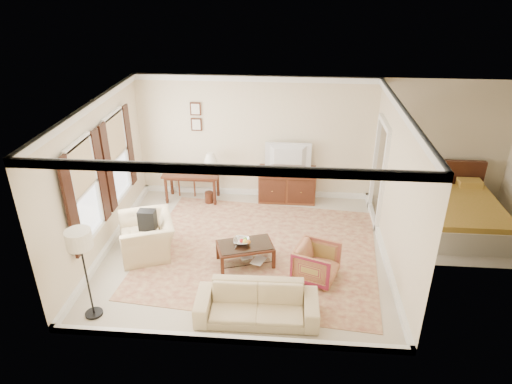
# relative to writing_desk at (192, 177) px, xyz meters

# --- Properties ---
(room_shell) EXTENTS (5.51, 5.01, 2.91)m
(room_shell) POSITION_rel_writing_desk_xyz_m (1.47, -2.07, 1.87)
(room_shell) COLOR beige
(room_shell) RESTS_ON ground
(annex_bedroom) EXTENTS (3.00, 2.70, 2.90)m
(annex_bedroom) POSITION_rel_writing_desk_xyz_m (5.96, -0.92, -0.26)
(annex_bedroom) COLOR beige
(annex_bedroom) RESTS_ON ground
(window_front) EXTENTS (0.12, 1.56, 1.80)m
(window_front) POSITION_rel_writing_desk_xyz_m (-1.23, -2.77, 0.95)
(window_front) COLOR #CCB284
(window_front) RESTS_ON room_shell
(window_rear) EXTENTS (0.12, 1.56, 1.80)m
(window_rear) POSITION_rel_writing_desk_xyz_m (-1.23, -1.17, 0.95)
(window_rear) COLOR #CCB284
(window_rear) RESTS_ON room_shell
(doorway) EXTENTS (0.10, 1.12, 2.25)m
(doorway) POSITION_rel_writing_desk_xyz_m (4.18, -0.57, 0.48)
(doorway) COLOR white
(doorway) RESTS_ON room_shell
(rug) EXTENTS (4.83, 4.26, 0.01)m
(rug) POSITION_rel_writing_desk_xyz_m (1.76, -2.07, -0.59)
(rug) COLOR maroon
(rug) RESTS_ON room_shell
(writing_desk) EXTENTS (1.30, 0.65, 0.71)m
(writing_desk) POSITION_rel_writing_desk_xyz_m (0.00, 0.00, 0.00)
(writing_desk) COLOR #411E12
(writing_desk) RESTS_ON room_shell
(desk_chair) EXTENTS (0.49, 0.49, 1.05)m
(desk_chair) POSITION_rel_writing_desk_xyz_m (-0.18, 0.35, -0.07)
(desk_chair) COLOR brown
(desk_chair) RESTS_ON room_shell
(desk_lamp) EXTENTS (0.32, 0.32, 0.50)m
(desk_lamp) POSITION_rel_writing_desk_xyz_m (0.47, 0.00, 0.36)
(desk_lamp) COLOR silver
(desk_lamp) RESTS_ON writing_desk
(framed_prints) EXTENTS (0.25, 0.04, 0.68)m
(framed_prints) POSITION_rel_writing_desk_xyz_m (0.10, 0.40, 1.34)
(framed_prints) COLOR #411E12
(framed_prints) RESTS_ON room_shell
(sideboard) EXTENTS (1.33, 0.51, 0.82)m
(sideboard) POSITION_rel_writing_desk_xyz_m (2.24, 0.14, -0.19)
(sideboard) COLOR brown
(sideboard) RESTS_ON room_shell
(tv) EXTENTS (1.01, 0.58, 0.13)m
(tv) POSITION_rel_writing_desk_xyz_m (2.24, 0.12, 0.72)
(tv) COLOR black
(tv) RESTS_ON sideboard
(coffee_table) EXTENTS (1.15, 0.88, 0.43)m
(coffee_table) POSITION_rel_writing_desk_xyz_m (1.52, -2.52, -0.27)
(coffee_table) COLOR #411E12
(coffee_table) RESTS_ON room_shell
(fruit_bowl) EXTENTS (0.42, 0.42, 0.10)m
(fruit_bowl) POSITION_rel_writing_desk_xyz_m (1.45, -2.48, -0.11)
(fruit_bowl) COLOR silver
(fruit_bowl) RESTS_ON coffee_table
(book_a) EXTENTS (0.28, 0.12, 0.38)m
(book_a) POSITION_rel_writing_desk_xyz_m (1.43, -2.52, -0.43)
(book_a) COLOR brown
(book_a) RESTS_ON coffee_table
(book_b) EXTENTS (0.27, 0.13, 0.38)m
(book_b) POSITION_rel_writing_desk_xyz_m (1.68, -2.60, -0.43)
(book_b) COLOR brown
(book_b) RESTS_ON coffee_table
(striped_armchair) EXTENTS (0.87, 0.90, 0.74)m
(striped_armchair) POSITION_rel_writing_desk_xyz_m (2.83, -2.86, -0.23)
(striped_armchair) COLOR maroon
(striped_armchair) RESTS_ON room_shell
(club_armchair) EXTENTS (1.10, 1.32, 0.99)m
(club_armchair) POSITION_rel_writing_desk_xyz_m (-0.41, -2.29, -0.11)
(club_armchair) COLOR #CEB48B
(club_armchair) RESTS_ON room_shell
(backpack) EXTENTS (0.35, 0.39, 0.40)m
(backpack) POSITION_rel_writing_desk_xyz_m (-0.37, -2.26, 0.14)
(backpack) COLOR black
(backpack) RESTS_ON club_armchair
(sofa) EXTENTS (1.94, 0.61, 0.76)m
(sofa) POSITION_rel_writing_desk_xyz_m (1.86, -3.97, -0.22)
(sofa) COLOR #CEB48B
(sofa) RESTS_ON room_shell
(floor_lamp) EXTENTS (0.39, 0.39, 1.58)m
(floor_lamp) POSITION_rel_writing_desk_xyz_m (-0.77, -4.11, 0.72)
(floor_lamp) COLOR black
(floor_lamp) RESTS_ON room_shell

